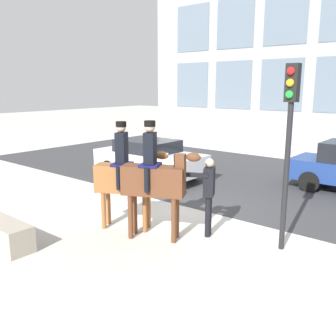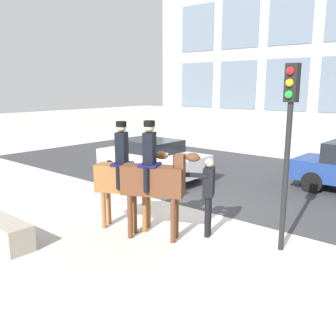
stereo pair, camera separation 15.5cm
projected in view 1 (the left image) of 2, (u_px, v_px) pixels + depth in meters
ground_plane at (186, 214)px, 9.91m from camera, size 80.00×80.00×0.00m
road_surface at (265, 180)px, 13.49m from camera, size 24.31×8.50×0.01m
mounted_horse_lead at (126, 175)px, 8.68m from camera, size 1.68×1.07×2.54m
mounted_horse_companion at (155, 178)px, 8.08m from camera, size 1.68×1.04×2.61m
pedestrian_bystander at (208, 191)px, 8.28m from camera, size 0.76×0.72×1.78m
street_car_near_lane at (149, 158)px, 13.63m from camera, size 4.15×1.85×1.42m
traffic_light at (289, 128)px, 7.26m from camera, size 0.24×0.29×3.74m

